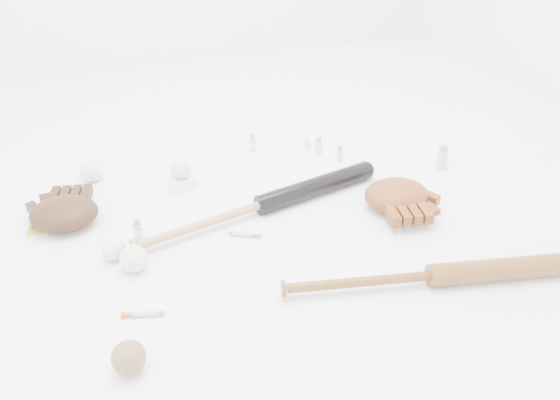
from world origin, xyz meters
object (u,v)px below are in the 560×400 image
object	(u,v)px
bat_dark	(261,205)
bat_wood	(432,276)
pedestal	(182,182)
glove_dark	(64,213)

from	to	relation	value
bat_dark	bat_wood	distance (m)	0.57
bat_dark	pedestal	xyz separation A→B (m)	(-0.20, 0.25, -0.01)
glove_dark	pedestal	size ratio (longest dim) A/B	3.35
bat_wood	bat_dark	bearing A→B (deg)	136.73
bat_wood	glove_dark	world-z (taller)	glove_dark
bat_wood	glove_dark	size ratio (longest dim) A/B	3.50
bat_dark	bat_wood	bearing A→B (deg)	-66.95
bat_dark	glove_dark	xyz separation A→B (m)	(-0.58, 0.16, 0.01)
bat_wood	pedestal	xyz separation A→B (m)	(-0.50, 0.72, -0.01)
pedestal	bat_dark	bearing A→B (deg)	-51.22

